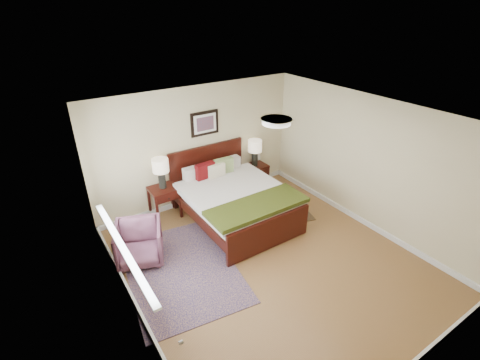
{
  "coord_description": "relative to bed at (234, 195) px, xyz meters",
  "views": [
    {
      "loc": [
        -2.97,
        -3.57,
        3.96
      ],
      "look_at": [
        0.11,
        1.07,
        1.05
      ],
      "focal_mm": 26.0,
      "sensor_mm": 36.0,
      "label": 1
    }
  ],
  "objects": [
    {
      "name": "bed",
      "position": [
        0.0,
        0.0,
        0.0
      ],
      "size": [
        1.86,
        2.27,
        1.22
      ],
      "color": "#340D07",
      "rests_on": "ground"
    },
    {
      "name": "wall_art",
      "position": [
        0.0,
        1.09,
        1.16
      ],
      "size": [
        0.62,
        0.05,
        0.5
      ],
      "color": "black",
      "rests_on": "back_wall"
    },
    {
      "name": "lamp_left",
      "position": [
        -1.1,
        0.89,
        0.52
      ],
      "size": [
        0.31,
        0.31,
        0.61
      ],
      "color": "black",
      "rests_on": "nightstand_left"
    },
    {
      "name": "rug_navy",
      "position": [
        1.12,
        -0.2,
        -0.56
      ],
      "size": [
        1.17,
        1.48,
        0.01
      ],
      "primitive_type": "cube",
      "rotation": [
        0.0,
        0.0,
        -0.27
      ],
      "color": "black",
      "rests_on": "ground"
    },
    {
      "name": "back_wall",
      "position": [
        -0.18,
        1.12,
        0.69
      ],
      "size": [
        4.5,
        0.04,
        2.5
      ],
      "primitive_type": "cube",
      "color": "beige",
      "rests_on": "ground"
    },
    {
      "name": "front_wall",
      "position": [
        -0.18,
        -3.88,
        0.69
      ],
      "size": [
        4.5,
        0.04,
        2.5
      ],
      "primitive_type": "cube",
      "color": "beige",
      "rests_on": "ground"
    },
    {
      "name": "right_wall",
      "position": [
        2.07,
        -1.38,
        0.69
      ],
      "size": [
        0.04,
        5.0,
        2.5
      ],
      "primitive_type": "cube",
      "color": "beige",
      "rests_on": "ground"
    },
    {
      "name": "window",
      "position": [
        -2.37,
        -0.68,
        0.81
      ],
      "size": [
        0.11,
        2.72,
        1.32
      ],
      "color": "silver",
      "rests_on": "left_wall"
    },
    {
      "name": "floor",
      "position": [
        -0.18,
        -1.38,
        -0.56
      ],
      "size": [
        5.0,
        5.0,
        0.0
      ],
      "primitive_type": "plane",
      "color": "brown",
      "rests_on": "ground"
    },
    {
      "name": "nightstand_left",
      "position": [
        -1.1,
        0.86,
        -0.03
      ],
      "size": [
        0.55,
        0.5,
        0.66
      ],
      "color": "#340D07",
      "rests_on": "ground"
    },
    {
      "name": "lamp_right",
      "position": [
        1.13,
        0.89,
        0.42
      ],
      "size": [
        0.31,
        0.31,
        0.61
      ],
      "color": "black",
      "rests_on": "nightstand_right"
    },
    {
      "name": "rug_persian",
      "position": [
        -1.53,
        -0.77,
        -0.56
      ],
      "size": [
        1.99,
        2.58,
        0.01
      ],
      "primitive_type": "cube",
      "rotation": [
        0.0,
        0.0,
        -0.14
      ],
      "color": "#0D1045",
      "rests_on": "ground"
    },
    {
      "name": "left_wall",
      "position": [
        -2.43,
        -1.38,
        0.69
      ],
      "size": [
        0.04,
        5.0,
        2.5
      ],
      "primitive_type": "cube",
      "color": "beige",
      "rests_on": "ground"
    },
    {
      "name": "ceil_fixture",
      "position": [
        -0.18,
        -1.38,
        1.9
      ],
      "size": [
        0.44,
        0.44,
        0.08
      ],
      "color": "white",
      "rests_on": "ceiling"
    },
    {
      "name": "nightstand_right",
      "position": [
        1.13,
        0.87,
        -0.21
      ],
      "size": [
        0.57,
        0.43,
        0.56
      ],
      "color": "#340D07",
      "rests_on": "ground"
    },
    {
      "name": "armchair",
      "position": [
        -1.98,
        -0.15,
        -0.22
      ],
      "size": [
        0.96,
        0.97,
        0.69
      ],
      "primitive_type": "imported",
      "rotation": [
        0.0,
        0.0,
        -0.37
      ],
      "color": "brown",
      "rests_on": "ground"
    },
    {
      "name": "ceiling",
      "position": [
        -0.18,
        -1.38,
        1.94
      ],
      "size": [
        4.5,
        5.0,
        0.02
      ],
      "primitive_type": "cube",
      "color": "white",
      "rests_on": "back_wall"
    }
  ]
}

